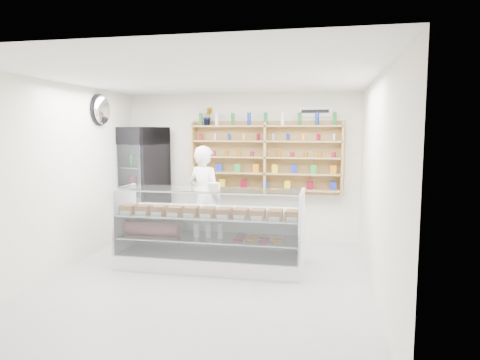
# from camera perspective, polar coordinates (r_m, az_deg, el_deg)

# --- Properties ---
(room) EXTENTS (5.00, 5.00, 5.00)m
(room) POSITION_cam_1_polar(r_m,az_deg,el_deg) (5.86, -4.61, -0.24)
(room) COLOR #AFAFB4
(room) RESTS_ON ground
(display_counter) EXTENTS (2.83, 0.84, 1.23)m
(display_counter) POSITION_cam_1_polar(r_m,az_deg,el_deg) (6.62, -4.07, -8.76)
(display_counter) COLOR white
(display_counter) RESTS_ON floor
(shop_worker) EXTENTS (0.79, 0.66, 1.84)m
(shop_worker) POSITION_cam_1_polar(r_m,az_deg,el_deg) (7.56, -4.73, -2.38)
(shop_worker) COLOR white
(shop_worker) RESTS_ON floor
(drinks_cooler) EXTENTS (0.99, 0.97, 2.16)m
(drinks_cooler) POSITION_cam_1_polar(r_m,az_deg,el_deg) (8.45, -12.86, -0.43)
(drinks_cooler) COLOR black
(drinks_cooler) RESTS_ON floor
(wall_shelving) EXTENTS (2.84, 0.28, 1.33)m
(wall_shelving) POSITION_cam_1_polar(r_m,az_deg,el_deg) (8.03, 3.41, 3.00)
(wall_shelving) COLOR tan
(wall_shelving) RESTS_ON back_wall
(potted_plant) EXTENTS (0.23, 0.21, 0.34)m
(potted_plant) POSITION_cam_1_polar(r_m,az_deg,el_deg) (8.24, -4.32, 8.44)
(potted_plant) COLOR #1E6626
(potted_plant) RESTS_ON wall_shelving
(security_mirror) EXTENTS (0.15, 0.50, 0.50)m
(security_mirror) POSITION_cam_1_polar(r_m,az_deg,el_deg) (7.78, -17.92, 8.89)
(security_mirror) COLOR silver
(security_mirror) RESTS_ON left_wall
(wall_sign) EXTENTS (0.62, 0.03, 0.20)m
(wall_sign) POSITION_cam_1_polar(r_m,az_deg,el_deg) (8.08, 10.00, 9.01)
(wall_sign) COLOR white
(wall_sign) RESTS_ON back_wall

